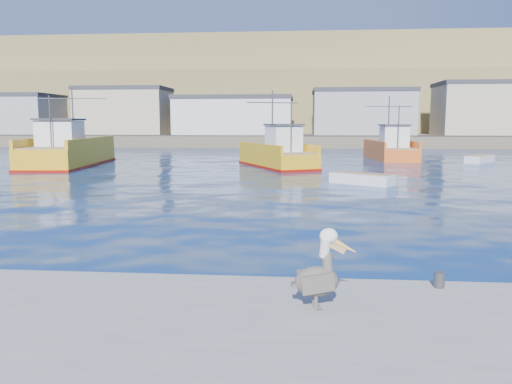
# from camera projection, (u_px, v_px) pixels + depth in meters

# --- Properties ---
(ground) EXTENTS (260.00, 260.00, 0.00)m
(ground) POSITION_uv_depth(u_px,v_px,m) (286.00, 260.00, 13.20)
(ground) COLOR #071858
(ground) RESTS_ON ground
(dock_bollards) EXTENTS (36.20, 0.20, 0.30)m
(dock_bollards) POSITION_uv_depth(u_px,v_px,m) (313.00, 277.00, 9.70)
(dock_bollards) COLOR #4C4C4C
(dock_bollards) RESTS_ON dock
(far_shore) EXTENTS (200.00, 81.00, 24.00)m
(far_shore) POSITION_uv_depth(u_px,v_px,m) (298.00, 100.00, 119.69)
(far_shore) COLOR brown
(far_shore) RESTS_ON ground
(trawler_yellow_a) EXTENTS (5.86, 13.23, 6.71)m
(trawler_yellow_a) POSITION_uv_depth(u_px,v_px,m) (68.00, 152.00, 41.85)
(trawler_yellow_a) COLOR gold
(trawler_yellow_a) RESTS_ON ground
(trawler_yellow_b) EXTENTS (7.10, 10.06, 6.29)m
(trawler_yellow_b) POSITION_uv_depth(u_px,v_px,m) (278.00, 155.00, 40.58)
(trawler_yellow_b) COLOR gold
(trawler_yellow_b) RESTS_ON ground
(boat_orange) EXTENTS (4.63, 9.10, 6.15)m
(boat_orange) POSITION_uv_depth(u_px,v_px,m) (391.00, 149.00, 48.52)
(boat_orange) COLOR #DF5B1C
(boat_orange) RESTS_ON ground
(skiff_mid) EXTENTS (3.80, 3.19, 0.81)m
(skiff_mid) POSITION_uv_depth(u_px,v_px,m) (362.00, 180.00, 29.38)
(skiff_mid) COLOR silver
(skiff_mid) RESTS_ON ground
(skiff_far) EXTENTS (3.50, 3.91, 0.85)m
(skiff_far) POSITION_uv_depth(u_px,v_px,m) (480.00, 160.00, 45.06)
(skiff_far) COLOR silver
(skiff_far) RESTS_ON ground
(pelican) EXTENTS (1.12, 0.57, 1.38)m
(pelican) POSITION_uv_depth(u_px,v_px,m) (319.00, 275.00, 8.38)
(pelican) COLOR #595451
(pelican) RESTS_ON dock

